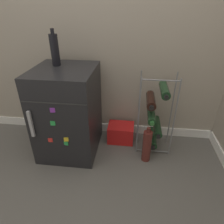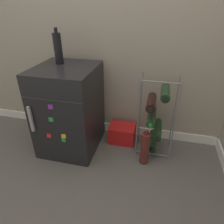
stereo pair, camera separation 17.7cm
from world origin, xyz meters
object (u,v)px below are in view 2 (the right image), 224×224
Objects in this scene: wine_rack at (155,117)px; loose_bottle_floor at (145,148)px; fridge_top_bottle at (58,48)px; soda_box at (122,133)px; mini_fridge at (69,110)px.

wine_rack is 2.19× the size of loose_bottle_floor.
loose_bottle_floor is at bearing -107.86° from wine_rack.
wine_rack is 1.01m from fridge_top_bottle.
soda_box is 0.99m from fridge_top_bottle.
mini_fridge is 0.77m from wine_rack.
fridge_top_bottle reaches higher than soda_box.
wine_rack is at bearing 0.41° from fridge_top_bottle.
soda_box is 0.75× the size of loose_bottle_floor.
mini_fridge is 0.58m from soda_box.
fridge_top_bottle is 0.85× the size of loose_bottle_floor.
loose_bottle_floor is (0.71, -0.09, -0.24)m from mini_fridge.
fridge_top_bottle is (-0.08, 0.09, 0.52)m from mini_fridge.
wine_rack is 2.92× the size of soda_box.
loose_bottle_floor is at bearing -7.08° from mini_fridge.
wine_rack is (0.77, 0.09, -0.03)m from mini_fridge.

